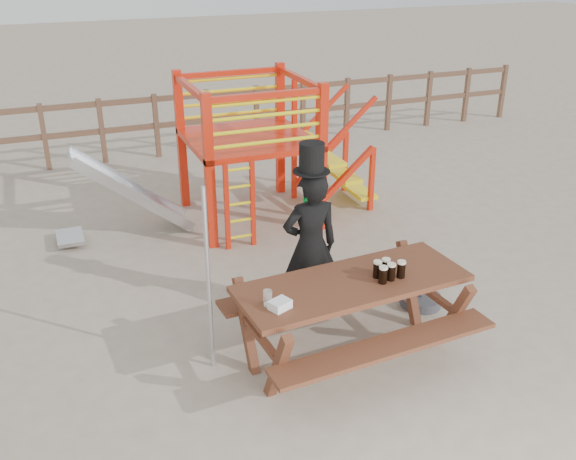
# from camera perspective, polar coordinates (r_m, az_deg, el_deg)

# --- Properties ---
(ground) EXTENTS (60.00, 60.00, 0.00)m
(ground) POSITION_cam_1_polar(r_m,az_deg,el_deg) (6.71, 5.00, -10.38)
(ground) COLOR tan
(ground) RESTS_ON ground
(back_fence) EXTENTS (15.09, 0.09, 1.20)m
(back_fence) POSITION_cam_1_polar(r_m,az_deg,el_deg) (12.54, -9.40, 9.95)
(back_fence) COLOR brown
(back_fence) RESTS_ON ground
(playground_fort) EXTENTS (4.71, 1.84, 2.10)m
(playground_fort) POSITION_cam_1_polar(r_m,az_deg,el_deg) (9.29, -3.95, 7.23)
(playground_fort) COLOR red
(playground_fort) RESTS_ON ground
(picnic_table) EXTENTS (2.34, 1.69, 0.87)m
(picnic_table) POSITION_cam_1_polar(r_m,az_deg,el_deg) (6.29, 5.64, -7.06)
(picnic_table) COLOR brown
(picnic_table) RESTS_ON ground
(man_with_hat) EXTENTS (0.63, 0.43, 1.99)m
(man_with_hat) POSITION_cam_1_polar(r_m,az_deg,el_deg) (6.80, 2.00, -1.13)
(man_with_hat) COLOR black
(man_with_hat) RESTS_ON ground
(metal_pole) EXTENTS (0.04, 0.04, 1.88)m
(metal_pole) POSITION_cam_1_polar(r_m,az_deg,el_deg) (5.98, -7.07, -4.60)
(metal_pole) COLOR #B2B2B7
(metal_pole) RESTS_ON ground
(parasol_base) EXTENTS (0.47, 0.47, 0.20)m
(parasol_base) POSITION_cam_1_polar(r_m,az_deg,el_deg) (7.53, 11.70, -6.13)
(parasol_base) COLOR #3A3A3F
(parasol_base) RESTS_ON ground
(paper_bag) EXTENTS (0.22, 0.20, 0.08)m
(paper_bag) POSITION_cam_1_polar(r_m,az_deg,el_deg) (5.65, -0.73, -6.64)
(paper_bag) COLOR white
(paper_bag) RESTS_ON picnic_table
(stout_pints) EXTENTS (0.30, 0.22, 0.17)m
(stout_pints) POSITION_cam_1_polar(r_m,az_deg,el_deg) (6.18, 8.85, -3.55)
(stout_pints) COLOR black
(stout_pints) RESTS_ON picnic_table
(empty_glasses) EXTENTS (0.08, 0.08, 0.15)m
(empty_glasses) POSITION_cam_1_polar(r_m,az_deg,el_deg) (5.68, -1.82, -6.12)
(empty_glasses) COLOR silver
(empty_glasses) RESTS_ON picnic_table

